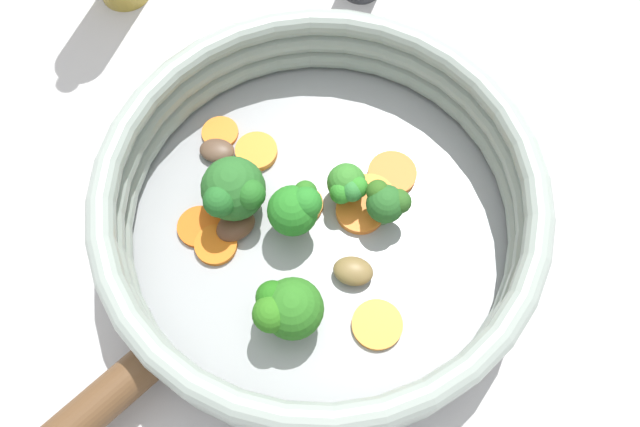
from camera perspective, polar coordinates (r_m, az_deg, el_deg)
The scene contains 22 objects.
ground_plane at distance 0.48m, azimuth 0.00°, elevation -1.52°, with size 4.00×4.00×0.00m, color #BAB7B8.
skillet at distance 0.47m, azimuth 0.00°, elevation -1.15°, with size 0.29×0.29×0.02m, color #939699.
skillet_rim_wall at distance 0.44m, azimuth 0.00°, elevation 0.80°, with size 0.31×0.31×0.06m.
skillet_rivet_left at distance 0.45m, azimuth -15.76°, elevation -8.73°, with size 0.01×0.01×0.01m, color #93969D.
skillet_rivet_right at distance 0.43m, azimuth -10.67°, elevation -14.87°, with size 0.01×0.01×0.01m, color #979498.
carrot_slice_0 at distance 0.48m, azimuth 6.62°, elevation 3.65°, with size 0.04×0.04×0.01m, color orange.
carrot_slice_1 at distance 0.49m, azimuth -5.85°, elevation 5.66°, with size 0.03×0.03×0.01m, color orange.
carrot_slice_2 at distance 0.47m, azimuth -1.48°, elevation 0.84°, with size 0.03×0.03×0.01m, color orange.
carrot_slice_3 at distance 0.46m, azimuth -9.48°, elevation -2.88°, with size 0.03×0.03×0.00m, color orange.
carrot_slice_4 at distance 0.51m, azimuth -9.12°, elevation 7.31°, with size 0.03×0.03×0.00m, color orange.
carrot_slice_5 at distance 0.47m, azimuth 3.71°, elevation 0.22°, with size 0.04×0.04×0.01m, color orange.
carrot_slice_6 at distance 0.47m, azimuth 4.55°, elevation 1.40°, with size 0.04×0.04×0.01m, color orange.
carrot_slice_7 at distance 0.44m, azimuth 5.24°, elevation -10.08°, with size 0.04×0.04×0.00m, color orange.
carrot_slice_8 at distance 0.47m, azimuth -10.96°, elevation -1.20°, with size 0.03×0.03×0.00m, color #E25D12.
broccoli_floret_0 at distance 0.46m, azimuth 2.53°, elevation 2.54°, with size 0.03×0.03×0.04m.
broccoli_floret_1 at distance 0.45m, azimuth -7.92°, elevation 2.09°, with size 0.05×0.05×0.05m.
broccoli_floret_2 at distance 0.45m, azimuth 6.16°, elevation 1.04°, with size 0.03×0.03×0.04m.
broccoli_floret_3 at distance 0.41m, azimuth -3.09°, elevation -8.61°, with size 0.04×0.05×0.05m.
broccoli_floret_4 at distance 0.44m, azimuth -2.28°, elevation 0.69°, with size 0.04×0.04×0.05m.
mushroom_piece_0 at distance 0.44m, azimuth 3.05°, elevation -5.28°, with size 0.03×0.02×0.01m, color olive.
mushroom_piece_1 at distance 0.49m, azimuth -9.40°, elevation 5.70°, with size 0.03×0.02×0.01m, color brown.
mushroom_piece_2 at distance 0.46m, azimuth -7.71°, elevation -1.10°, with size 0.03×0.02×0.01m, color brown.
Camera 1 is at (-0.18, 0.05, 0.44)m, focal length 35.00 mm.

